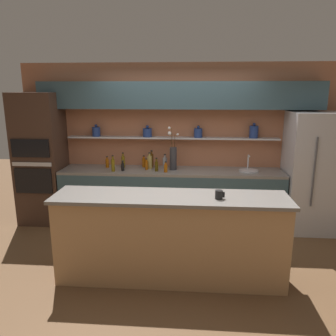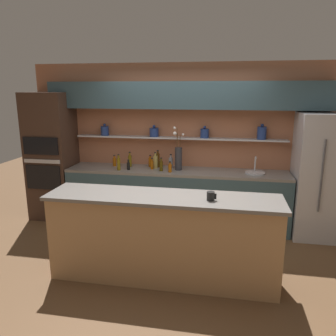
{
  "view_description": "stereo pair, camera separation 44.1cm",
  "coord_description": "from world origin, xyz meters",
  "px_view_note": "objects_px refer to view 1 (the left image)",
  "views": [
    {
      "loc": [
        0.24,
        -3.85,
        2.18
      ],
      "look_at": [
        -0.09,
        0.43,
        1.14
      ],
      "focal_mm": 35.0,
      "sensor_mm": 36.0,
      "label": 1
    },
    {
      "loc": [
        0.68,
        -3.79,
        2.18
      ],
      "look_at": [
        -0.09,
        0.43,
        1.14
      ],
      "focal_mm": 35.0,
      "sensor_mm": 36.0,
      "label": 2
    }
  ],
  "objects_px": {
    "bottle_sauce_5": "(147,165)",
    "bottle_spirit_7": "(150,162)",
    "flower_vase": "(173,157)",
    "bottle_spirit_1": "(152,160)",
    "bottle_oil_0": "(113,165)",
    "bottle_sauce_6": "(144,162)",
    "bottle_oil_8": "(156,166)",
    "bottle_sauce_2": "(166,168)",
    "sink_fixture": "(249,170)",
    "bottle_sauce_3": "(123,166)",
    "oven_tower": "(41,159)",
    "bottle_oil_9": "(123,161)",
    "bottle_spirit_10": "(165,162)",
    "refrigerator": "(316,173)",
    "bottle_sauce_4": "(107,163)",
    "coffee_mug": "(219,195)"
  },
  "relations": [
    {
      "from": "bottle_sauce_3",
      "to": "bottle_sauce_5",
      "type": "height_order",
      "value": "bottle_sauce_5"
    },
    {
      "from": "bottle_sauce_4",
      "to": "sink_fixture",
      "type": "bearing_deg",
      "value": -2.04
    },
    {
      "from": "refrigerator",
      "to": "bottle_sauce_6",
      "type": "xyz_separation_m",
      "value": [
        -2.71,
        0.2,
        0.07
      ]
    },
    {
      "from": "flower_vase",
      "to": "bottle_spirit_1",
      "type": "distance_m",
      "value": 0.4
    },
    {
      "from": "bottle_oil_8",
      "to": "bottle_sauce_2",
      "type": "bearing_deg",
      "value": -16.22
    },
    {
      "from": "bottle_sauce_2",
      "to": "bottle_sauce_5",
      "type": "bearing_deg",
      "value": 156.34
    },
    {
      "from": "sink_fixture",
      "to": "bottle_spirit_7",
      "type": "bearing_deg",
      "value": 177.83
    },
    {
      "from": "oven_tower",
      "to": "bottle_oil_0",
      "type": "height_order",
      "value": "oven_tower"
    },
    {
      "from": "sink_fixture",
      "to": "bottle_oil_0",
      "type": "xyz_separation_m",
      "value": [
        -2.14,
        -0.17,
        0.08
      ]
    },
    {
      "from": "flower_vase",
      "to": "bottle_sauce_6",
      "type": "distance_m",
      "value": 0.53
    },
    {
      "from": "refrigerator",
      "to": "bottle_sauce_4",
      "type": "xyz_separation_m",
      "value": [
        -3.31,
        0.13,
        0.07
      ]
    },
    {
      "from": "sink_fixture",
      "to": "coffee_mug",
      "type": "relative_size",
      "value": 2.92
    },
    {
      "from": "bottle_sauce_2",
      "to": "sink_fixture",
      "type": "bearing_deg",
      "value": 6.98
    },
    {
      "from": "bottle_sauce_2",
      "to": "bottle_sauce_6",
      "type": "relative_size",
      "value": 0.86
    },
    {
      "from": "flower_vase",
      "to": "bottle_oil_9",
      "type": "distance_m",
      "value": 0.84
    },
    {
      "from": "sink_fixture",
      "to": "bottle_sauce_3",
      "type": "xyz_separation_m",
      "value": [
        -1.99,
        -0.12,
        0.05
      ]
    },
    {
      "from": "bottle_sauce_2",
      "to": "bottle_spirit_1",
      "type": "bearing_deg",
      "value": 130.22
    },
    {
      "from": "bottle_sauce_6",
      "to": "bottle_oil_8",
      "type": "bearing_deg",
      "value": -48.04
    },
    {
      "from": "oven_tower",
      "to": "bottle_spirit_10",
      "type": "distance_m",
      "value": 2.04
    },
    {
      "from": "oven_tower",
      "to": "bottle_oil_9",
      "type": "relative_size",
      "value": 8.54
    },
    {
      "from": "oven_tower",
      "to": "bottle_oil_8",
      "type": "xyz_separation_m",
      "value": [
        1.92,
        -0.1,
        -0.06
      ]
    },
    {
      "from": "bottle_oil_0",
      "to": "bottle_sauce_4",
      "type": "bearing_deg",
      "value": 122.3
    },
    {
      "from": "bottle_sauce_3",
      "to": "bottle_oil_9",
      "type": "xyz_separation_m",
      "value": [
        -0.04,
        0.22,
        0.03
      ]
    },
    {
      "from": "oven_tower",
      "to": "bottle_spirit_7",
      "type": "distance_m",
      "value": 1.79
    },
    {
      "from": "bottle_spirit_7",
      "to": "bottle_oil_8",
      "type": "relative_size",
      "value": 1.22
    },
    {
      "from": "refrigerator",
      "to": "bottle_oil_8",
      "type": "height_order",
      "value": "refrigerator"
    },
    {
      "from": "bottle_oil_9",
      "to": "bottle_spirit_10",
      "type": "bearing_deg",
      "value": 1.41
    },
    {
      "from": "refrigerator",
      "to": "bottle_oil_0",
      "type": "distance_m",
      "value": 3.15
    },
    {
      "from": "sink_fixture",
      "to": "bottle_sauce_3",
      "type": "bearing_deg",
      "value": -176.63
    },
    {
      "from": "sink_fixture",
      "to": "bottle_sauce_2",
      "type": "height_order",
      "value": "sink_fixture"
    },
    {
      "from": "oven_tower",
      "to": "bottle_oil_0",
      "type": "xyz_separation_m",
      "value": [
        1.24,
        -0.16,
        -0.04
      ]
    },
    {
      "from": "bottle_sauce_2",
      "to": "bottle_oil_9",
      "type": "xyz_separation_m",
      "value": [
        -0.73,
        0.26,
        0.03
      ]
    },
    {
      "from": "refrigerator",
      "to": "bottle_sauce_2",
      "type": "xyz_separation_m",
      "value": [
        -2.32,
        -0.11,
        0.06
      ]
    },
    {
      "from": "bottle_spirit_1",
      "to": "bottle_sauce_6",
      "type": "xyz_separation_m",
      "value": [
        -0.13,
        0.0,
        -0.04
      ]
    },
    {
      "from": "bottle_oil_8",
      "to": "bottle_spirit_10",
      "type": "relative_size",
      "value": 0.94
    },
    {
      "from": "sink_fixture",
      "to": "bottle_spirit_10",
      "type": "xyz_separation_m",
      "value": [
        -1.34,
        0.12,
        0.07
      ]
    },
    {
      "from": "refrigerator",
      "to": "oven_tower",
      "type": "height_order",
      "value": "oven_tower"
    },
    {
      "from": "bottle_spirit_7",
      "to": "bottle_spirit_10",
      "type": "bearing_deg",
      "value": 13.44
    },
    {
      "from": "flower_vase",
      "to": "bottle_oil_8",
      "type": "height_order",
      "value": "flower_vase"
    },
    {
      "from": "bottle_spirit_1",
      "to": "bottle_sauce_4",
      "type": "xyz_separation_m",
      "value": [
        -0.73,
        -0.07,
        -0.04
      ]
    },
    {
      "from": "bottle_spirit_1",
      "to": "sink_fixture",
      "type": "bearing_deg",
      "value": -5.38
    },
    {
      "from": "bottle_sauce_2",
      "to": "bottle_spirit_7",
      "type": "xyz_separation_m",
      "value": [
        -0.28,
        0.22,
        0.04
      ]
    },
    {
      "from": "bottle_sauce_5",
      "to": "bottle_spirit_7",
      "type": "xyz_separation_m",
      "value": [
        0.04,
        0.08,
        0.03
      ]
    },
    {
      "from": "sink_fixture",
      "to": "bottle_sauce_5",
      "type": "distance_m",
      "value": 1.63
    },
    {
      "from": "refrigerator",
      "to": "oven_tower",
      "type": "relative_size",
      "value": 0.87
    },
    {
      "from": "bottle_spirit_1",
      "to": "bottle_spirit_7",
      "type": "relative_size",
      "value": 1.07
    },
    {
      "from": "bottle_oil_0",
      "to": "bottle_sauce_2",
      "type": "height_order",
      "value": "bottle_oil_0"
    },
    {
      "from": "bottle_oil_0",
      "to": "bottle_spirit_1",
      "type": "relative_size",
      "value": 0.9
    },
    {
      "from": "oven_tower",
      "to": "flower_vase",
      "type": "xyz_separation_m",
      "value": [
        2.18,
        0.02,
        0.07
      ]
    },
    {
      "from": "sink_fixture",
      "to": "bottle_spirit_7",
      "type": "xyz_separation_m",
      "value": [
        -1.59,
        0.06,
        0.09
      ]
    }
  ]
}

